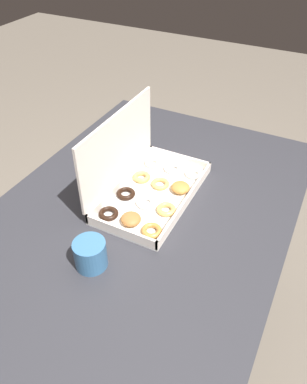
# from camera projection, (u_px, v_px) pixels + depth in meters

# --- Properties ---
(ground_plane) EXTENTS (8.00, 8.00, 0.00)m
(ground_plane) POSITION_uv_depth(u_px,v_px,m) (146.00, 337.00, 1.67)
(ground_plane) COLOR #6B6054
(dining_table) EXTENTS (1.25, 0.88, 0.78)m
(dining_table) POSITION_uv_depth(u_px,v_px,m) (144.00, 231.00, 1.24)
(dining_table) COLOR #2D2D33
(dining_table) RESTS_ON ground_plane
(donut_box) EXTENTS (0.42, 0.25, 0.27)m
(donut_box) POSITION_uv_depth(u_px,v_px,m) (143.00, 180.00, 1.20)
(donut_box) COLOR silver
(donut_box) RESTS_ON dining_table
(coffee_mug) EXTENTS (0.09, 0.09, 0.08)m
(coffee_mug) POSITION_uv_depth(u_px,v_px,m) (90.00, 254.00, 0.97)
(coffee_mug) COLOR teal
(coffee_mug) RESTS_ON dining_table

